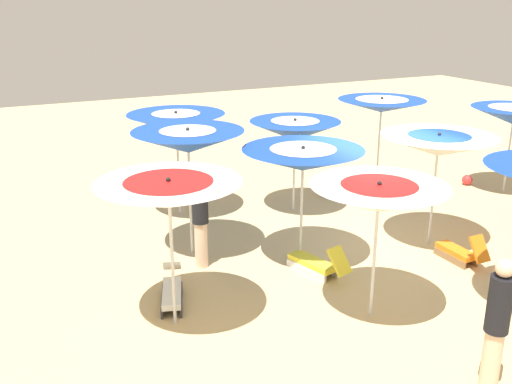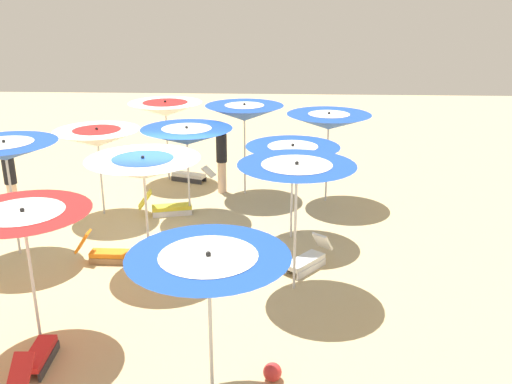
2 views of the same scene
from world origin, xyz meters
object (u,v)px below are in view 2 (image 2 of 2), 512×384
at_px(beach_umbrella_6, 97,138).
at_px(lounger_5, 191,175).
at_px(beach_umbrella_10, 244,113).
at_px(lounger_0, 36,357).
at_px(beach_umbrella_1, 24,223).
at_px(lounger_1, 307,259).
at_px(beach_umbrella_8, 293,156).
at_px(beach_umbrella_11, 329,122).
at_px(beach_umbrella_2, 209,270).
at_px(beachgoer_1, 10,179).
at_px(beach_umbrella_9, 165,109).
at_px(beach_umbrella_3, 5,151).
at_px(beach_umbrella_5, 297,173).
at_px(beach_umbrella_4, 143,168).
at_px(lounger_2, 167,207).
at_px(lounger_3, 106,252).
at_px(beach_umbrella_7, 187,136).
at_px(beachgoer_0, 222,157).
at_px(beach_ball, 272,372).

xyz_separation_m(beach_umbrella_6, lounger_5, (1.80, 2.71, -1.79)).
distance_m(beach_umbrella_10, lounger_5, 2.82).
xyz_separation_m(beach_umbrella_6, lounger_0, (0.88, -6.28, -1.78)).
relative_size(beach_umbrella_1, lounger_1, 1.95).
xyz_separation_m(beach_umbrella_8, beach_umbrella_11, (0.95, 2.48, 0.23)).
bearing_deg(lounger_5, beach_umbrella_8, 145.54).
bearing_deg(lounger_0, beach_umbrella_11, -35.24).
distance_m(beach_umbrella_2, beachgoer_1, 8.81).
height_order(beach_umbrella_9, beach_umbrella_10, beach_umbrella_10).
relative_size(beach_umbrella_3, lounger_1, 2.12).
bearing_deg(beach_umbrella_5, beach_umbrella_4, 163.54).
distance_m(lounger_2, lounger_3, 2.82).
xyz_separation_m(beach_umbrella_3, beach_umbrella_6, (1.13, 2.37, -0.30)).
relative_size(beach_umbrella_5, beach_umbrella_10, 0.99).
bearing_deg(beach_umbrella_8, beach_umbrella_10, 112.79).
xyz_separation_m(beach_umbrella_1, lounger_2, (0.97, 5.60, -1.85)).
height_order(beach_umbrella_10, lounger_5, beach_umbrella_10).
height_order(beach_umbrella_7, beachgoer_0, beach_umbrella_7).
bearing_deg(beach_umbrella_2, lounger_0, 168.37).
xyz_separation_m(beach_umbrella_7, lounger_2, (-0.56, -0.01, -1.82)).
bearing_deg(beachgoer_1, beach_umbrella_6, 167.72).
bearing_deg(beachgoer_1, beach_umbrella_3, 97.88).
xyz_separation_m(beach_umbrella_2, lounger_2, (-1.96, 6.85, -1.78)).
height_order(beach_umbrella_1, beach_umbrella_7, beach_umbrella_1).
relative_size(beach_umbrella_7, beach_umbrella_8, 1.03).
distance_m(beach_umbrella_1, beach_umbrella_11, 8.47).
xyz_separation_m(beach_umbrella_8, lounger_5, (-2.90, 3.93, -1.75)).
xyz_separation_m(beach_umbrella_10, beach_umbrella_11, (2.21, -0.50, -0.10)).
distance_m(lounger_2, beach_ball, 6.97).
xyz_separation_m(lounger_2, beachgoer_1, (-3.80, -0.27, 0.76)).
relative_size(beach_umbrella_4, lounger_3, 2.06).
distance_m(beachgoer_1, beach_ball, 9.03).
xyz_separation_m(beach_umbrella_5, lounger_2, (-3.13, 3.66, -2.09)).
xyz_separation_m(beach_umbrella_1, beach_umbrella_3, (-1.77, 3.21, 0.21)).
relative_size(beach_umbrella_6, lounger_3, 1.97).
relative_size(beach_umbrella_3, beachgoer_1, 1.36).
relative_size(beach_umbrella_5, lounger_0, 1.99).
bearing_deg(lounger_5, beachgoer_1, 55.64).
bearing_deg(beach_umbrella_10, beach_umbrella_5, -76.56).
relative_size(lounger_1, beachgoer_0, 0.62).
bearing_deg(lounger_5, lounger_3, 99.12).
bearing_deg(beach_umbrella_11, lounger_3, -140.64).
relative_size(beach_umbrella_11, lounger_0, 1.92).
bearing_deg(beachgoer_0, beach_umbrella_9, -66.56).
bearing_deg(beach_umbrella_1, beach_umbrella_7, 74.74).
relative_size(beach_umbrella_7, beachgoer_0, 1.20).
relative_size(beach_umbrella_5, beachgoer_1, 1.36).
bearing_deg(beach_umbrella_11, beach_umbrella_1, -126.28).
xyz_separation_m(lounger_0, beach_ball, (3.51, -0.10, -0.06)).
distance_m(lounger_2, lounger_5, 2.69).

